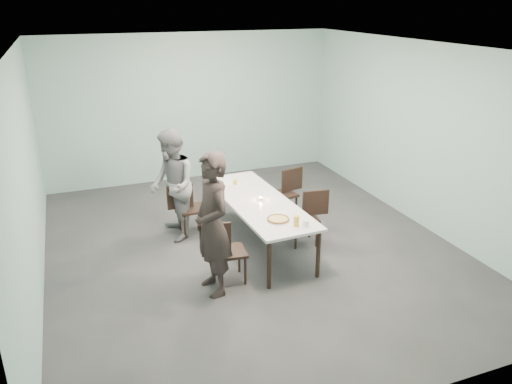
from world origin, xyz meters
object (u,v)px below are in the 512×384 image
object	(u,v)px
diner_near	(212,225)
diner_far	(172,185)
side_plate	(278,213)
chair_near_left	(224,248)
table	(258,204)
pizza	(278,219)
tealight	(261,199)
chair_far_right	(287,190)
beer_glass	(296,221)
chair_far_left	(187,205)
chair_near_right	(308,213)
amber_tumbler	(235,182)
water_tumbler	(306,223)

from	to	relation	value
diner_near	diner_far	distance (m)	1.76
side_plate	chair_near_left	bearing A→B (deg)	-163.90
diner_far	table	bearing A→B (deg)	58.53
pizza	tealight	world-z (taller)	tealight
chair_far_right	diner_near	world-z (taller)	diner_near
chair_near_left	beer_glass	size ratio (longest dim) A/B	5.80
diner_far	chair_far_left	bearing A→B (deg)	98.67
chair_far_right	pizza	distance (m)	1.87
chair_far_left	diner_far	distance (m)	0.45
tealight	chair_far_right	bearing A→B (deg)	46.07
chair_far_left	chair_near_right	distance (m)	1.95
chair_near_left	diner_far	distance (m)	1.66
chair_far_left	chair_far_right	xyz separation A→B (m)	(1.79, 0.07, 0.00)
chair_far_left	chair_far_right	world-z (taller)	same
chair_near_left	table	bearing A→B (deg)	51.52
table	amber_tumbler	world-z (taller)	amber_tumbler
chair_near_right	beer_glass	xyz separation A→B (m)	(-0.61, -0.83, 0.32)
chair_far_right	amber_tumbler	world-z (taller)	chair_far_right
table	pizza	xyz separation A→B (m)	(-0.00, -0.79, 0.08)
chair_far_left	tealight	world-z (taller)	chair_far_left
chair_near_left	amber_tumbler	world-z (taller)	chair_near_left
diner_near	beer_glass	distance (m)	1.16
diner_near	tealight	distance (m)	1.46
chair_near_left	water_tumbler	size ratio (longest dim) A/B	9.67
table	chair_near_right	distance (m)	0.81
diner_far	side_plate	world-z (taller)	diner_far
side_plate	tealight	size ratio (longest dim) A/B	3.21
diner_near	diner_far	world-z (taller)	diner_near
diner_near	pizza	size ratio (longest dim) A/B	5.59
chair_far_left	chair_far_right	size ratio (longest dim) A/B	1.00
amber_tumbler	beer_glass	bearing A→B (deg)	-82.27
chair_near_right	amber_tumbler	bearing A→B (deg)	-41.40
beer_glass	water_tumbler	world-z (taller)	beer_glass
chair_near_left	side_plate	distance (m)	0.97
water_tumbler	tealight	bearing A→B (deg)	101.65
amber_tumbler	table	bearing A→B (deg)	-82.93
chair_far_right	side_plate	bearing A→B (deg)	50.31
diner_near	tealight	xyz separation A→B (m)	(1.05, 1.00, -0.18)
side_plate	beer_glass	distance (m)	0.48
side_plate	beer_glass	world-z (taller)	beer_glass
table	side_plate	bearing A→B (deg)	-81.49
diner_near	water_tumbler	xyz separation A→B (m)	(1.27, -0.08, -0.15)
chair_near_right	water_tumbler	size ratio (longest dim) A/B	9.67
chair_far_right	side_plate	world-z (taller)	chair_far_right
chair_far_right	beer_glass	world-z (taller)	beer_glass
table	diner_near	size ratio (longest dim) A/B	1.39
diner_near	beer_glass	xyz separation A→B (m)	(1.16, -0.03, -0.12)
water_tumbler	diner_far	bearing A→B (deg)	127.73
chair_near_left	diner_far	xyz separation A→B (m)	(-0.34, 1.58, 0.38)
tealight	diner_near	bearing A→B (deg)	-136.39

